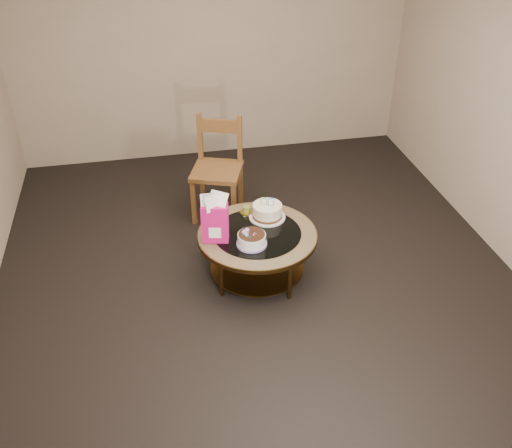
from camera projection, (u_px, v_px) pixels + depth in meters
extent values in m
plane|color=black|center=(257.00, 275.00, 5.04)|extent=(5.00, 5.00, 0.00)
cube|color=tan|center=(212.00, 46.00, 6.35)|extent=(4.50, 0.02, 2.60)
cube|color=tan|center=(384.00, 407.00, 2.29)|extent=(4.50, 0.02, 2.60)
cylinder|color=brown|center=(290.00, 238.00, 5.15)|extent=(0.04, 0.04, 0.42)
cylinder|color=brown|center=(228.00, 236.00, 5.17)|extent=(0.04, 0.04, 0.42)
cylinder|color=brown|center=(221.00, 276.00, 4.71)|extent=(0.04, 0.04, 0.42)
cylinder|color=brown|center=(290.00, 278.00, 4.68)|extent=(0.04, 0.04, 0.42)
cylinder|color=brown|center=(257.00, 266.00, 4.99)|extent=(0.82, 0.82, 0.02)
cylinder|color=brown|center=(257.00, 235.00, 4.80)|extent=(1.02, 1.02, 0.04)
cylinder|color=olive|center=(257.00, 234.00, 4.79)|extent=(1.00, 1.00, 0.01)
cylinder|color=black|center=(257.00, 233.00, 4.79)|extent=(0.74, 0.74, 0.01)
cylinder|color=#9C86BE|center=(252.00, 244.00, 4.64)|extent=(0.25, 0.25, 0.02)
cylinder|color=silver|center=(252.00, 239.00, 4.62)|extent=(0.23, 0.23, 0.10)
cylinder|color=black|center=(252.00, 234.00, 4.59)|extent=(0.22, 0.22, 0.01)
sphere|color=#9C86BE|center=(245.00, 232.00, 4.58)|extent=(0.05, 0.05, 0.05)
sphere|color=#9C86BE|center=(247.00, 230.00, 4.61)|extent=(0.04, 0.04, 0.04)
sphere|color=#9C86BE|center=(246.00, 235.00, 4.55)|extent=(0.04, 0.04, 0.04)
cone|color=#1D6E34|center=(249.00, 233.00, 4.59)|extent=(0.03, 0.03, 0.02)
cone|color=#1D6E34|center=(243.00, 235.00, 4.56)|extent=(0.03, 0.03, 0.02)
cone|color=#1D6E34|center=(248.00, 230.00, 4.63)|extent=(0.03, 0.02, 0.02)
cone|color=#1D6E34|center=(250.00, 236.00, 4.55)|extent=(0.03, 0.03, 0.02)
cylinder|color=white|center=(267.00, 217.00, 4.98)|extent=(0.32, 0.32, 0.01)
cylinder|color=#482914|center=(267.00, 215.00, 4.97)|extent=(0.26, 0.26, 0.02)
cylinder|color=white|center=(267.00, 210.00, 4.93)|extent=(0.25, 0.25, 0.10)
cube|color=#60C353|center=(264.00, 201.00, 4.89)|extent=(0.05, 0.02, 0.07)
cube|color=white|center=(264.00, 201.00, 4.89)|extent=(0.04, 0.02, 0.06)
cube|color=#3A71C5|center=(271.00, 202.00, 4.88)|extent=(0.05, 0.02, 0.07)
cube|color=white|center=(271.00, 202.00, 4.88)|extent=(0.04, 0.02, 0.06)
cube|color=#D01366|center=(215.00, 223.00, 4.61)|extent=(0.24, 0.16, 0.33)
cube|color=white|center=(215.00, 229.00, 4.64)|extent=(0.12, 0.14, 0.10)
cube|color=tan|center=(246.00, 213.00, 5.03)|extent=(0.11, 0.11, 0.01)
cylinder|color=gold|center=(246.00, 212.00, 5.03)|extent=(0.11, 0.11, 0.01)
cylinder|color=olive|center=(246.00, 209.00, 5.01)|extent=(0.05, 0.05, 0.05)
cylinder|color=black|center=(246.00, 206.00, 4.99)|extent=(0.00, 0.00, 0.01)
cube|color=brown|center=(217.00, 171.00, 5.59)|extent=(0.60, 0.60, 0.04)
cube|color=brown|center=(194.00, 202.00, 5.59)|extent=(0.06, 0.06, 0.50)
cube|color=brown|center=(234.00, 205.00, 5.54)|extent=(0.06, 0.06, 0.50)
cube|color=brown|center=(203.00, 182.00, 5.92)|extent=(0.06, 0.06, 0.50)
cube|color=brown|center=(241.00, 185.00, 5.87)|extent=(0.06, 0.06, 0.50)
cube|color=brown|center=(200.00, 137.00, 5.64)|extent=(0.06, 0.06, 0.51)
cube|color=brown|center=(240.00, 140.00, 5.59)|extent=(0.06, 0.06, 0.51)
cube|color=brown|center=(219.00, 126.00, 5.54)|extent=(0.39, 0.17, 0.13)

